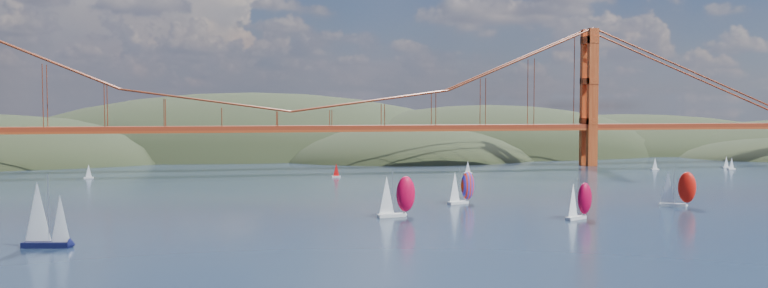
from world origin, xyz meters
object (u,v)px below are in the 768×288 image
Objects in this scene: sloop_navy at (44,215)px; racer_rwb at (461,187)px; racer_1 at (579,200)px; racer_0 at (396,195)px; racer_2 at (677,188)px.

racer_rwb is (86.86, 40.01, -1.32)m from sloop_navy.
sloop_navy is 104.37m from racer_1.
sloop_navy is 69.91m from racer_0.
racer_0 is at bearing 137.42° from racer_1.
racer_0 is (66.32, 22.08, -0.81)m from sloop_navy.
racer_2 is (136.01, 24.60, -1.03)m from sloop_navy.
racer_1 is at bearing -129.26° from racer_2.
racer_rwb is at bearing 30.44° from racer_0.
racer_0 reaches higher than racer_1.
racer_2 is (32.23, 13.63, 0.38)m from racer_1.
racer_1 is at bearing 18.01° from sloop_navy.
racer_1 is (37.46, -11.11, -0.61)m from racer_0.
sloop_navy is 1.41× the size of racer_rwb.
racer_rwb reaches higher than racer_1.
sloop_navy is at bearing -141.93° from racer_2.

